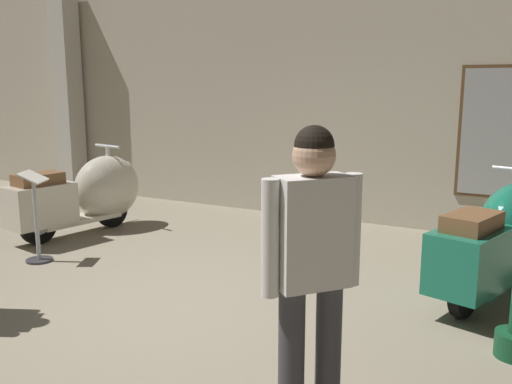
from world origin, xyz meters
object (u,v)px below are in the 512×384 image
scooter_0 (88,194)px  visitor_1 (312,261)px  scooter_1 (501,239)px  info_stanchion (37,225)px

scooter_0 → visitor_1: visitor_1 is taller
scooter_1 → visitor_1: bearing=-179.3°
scooter_0 → visitor_1: (4.14, -2.57, 0.47)m
scooter_1 → visitor_1: visitor_1 is taller
scooter_1 → info_stanchion: size_ratio=1.95×
scooter_1 → info_stanchion: 4.67m
scooter_0 → info_stanchion: (0.41, -1.18, -0.10)m
scooter_0 → visitor_1: bearing=-110.8°
scooter_0 → scooter_1: (4.88, 0.14, 0.01)m
scooter_1 → visitor_1: 2.84m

